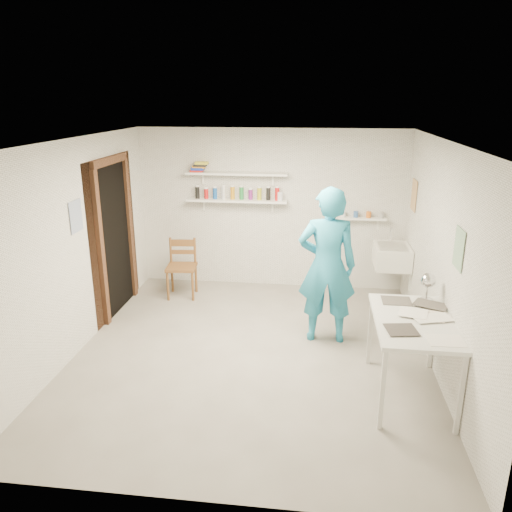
# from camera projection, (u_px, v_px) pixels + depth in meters

# --- Properties ---
(floor) EXTENTS (4.00, 4.50, 0.02)m
(floor) POSITION_uv_depth(u_px,v_px,m) (252.00, 354.00, 5.77)
(floor) COLOR slate
(floor) RESTS_ON ground
(ceiling) EXTENTS (4.00, 4.50, 0.02)m
(ceiling) POSITION_uv_depth(u_px,v_px,m) (251.00, 140.00, 5.03)
(ceiling) COLOR silver
(ceiling) RESTS_ON wall_back
(wall_back) EXTENTS (4.00, 0.02, 2.40)m
(wall_back) POSITION_uv_depth(u_px,v_px,m) (271.00, 209.00, 7.54)
(wall_back) COLOR silver
(wall_back) RESTS_ON ground
(wall_front) EXTENTS (4.00, 0.02, 2.40)m
(wall_front) POSITION_uv_depth(u_px,v_px,m) (206.00, 357.00, 3.26)
(wall_front) COLOR silver
(wall_front) RESTS_ON ground
(wall_left) EXTENTS (0.02, 4.50, 2.40)m
(wall_left) POSITION_uv_depth(u_px,v_px,m) (75.00, 247.00, 5.63)
(wall_left) COLOR silver
(wall_left) RESTS_ON ground
(wall_right) EXTENTS (0.02, 4.50, 2.40)m
(wall_right) POSITION_uv_depth(u_px,v_px,m) (444.00, 261.00, 5.16)
(wall_right) COLOR silver
(wall_right) RESTS_ON ground
(doorway_recess) EXTENTS (0.02, 0.90, 2.00)m
(doorway_recess) POSITION_uv_depth(u_px,v_px,m) (115.00, 239.00, 6.69)
(doorway_recess) COLOR black
(doorway_recess) RESTS_ON wall_left
(corridor_box) EXTENTS (1.40, 1.50, 2.10)m
(corridor_box) POSITION_uv_depth(u_px,v_px,m) (64.00, 234.00, 6.75)
(corridor_box) COLOR brown
(corridor_box) RESTS_ON ground
(door_lintel) EXTENTS (0.06, 1.05, 0.10)m
(door_lintel) POSITION_uv_depth(u_px,v_px,m) (109.00, 160.00, 6.36)
(door_lintel) COLOR brown
(door_lintel) RESTS_ON wall_left
(door_jamb_near) EXTENTS (0.06, 0.10, 2.00)m
(door_jamb_near) POSITION_uv_depth(u_px,v_px,m) (101.00, 250.00, 6.21)
(door_jamb_near) COLOR brown
(door_jamb_near) RESTS_ON ground
(door_jamb_far) EXTENTS (0.06, 0.10, 2.00)m
(door_jamb_far) POSITION_uv_depth(u_px,v_px,m) (130.00, 230.00, 7.16)
(door_jamb_far) COLOR brown
(door_jamb_far) RESTS_ON ground
(shelf_lower) EXTENTS (1.50, 0.22, 0.03)m
(shelf_lower) POSITION_uv_depth(u_px,v_px,m) (237.00, 200.00, 7.43)
(shelf_lower) COLOR white
(shelf_lower) RESTS_ON wall_back
(shelf_upper) EXTENTS (1.50, 0.22, 0.03)m
(shelf_upper) POSITION_uv_depth(u_px,v_px,m) (237.00, 174.00, 7.30)
(shelf_upper) COLOR white
(shelf_upper) RESTS_ON wall_back
(ledge_shelf) EXTENTS (0.70, 0.14, 0.03)m
(ledge_shelf) POSITION_uv_depth(u_px,v_px,m) (362.00, 218.00, 7.32)
(ledge_shelf) COLOR white
(ledge_shelf) RESTS_ON wall_back
(poster_left) EXTENTS (0.01, 0.28, 0.36)m
(poster_left) POSITION_uv_depth(u_px,v_px,m) (76.00, 216.00, 5.57)
(poster_left) COLOR #334C7F
(poster_left) RESTS_ON wall_left
(poster_right_a) EXTENTS (0.01, 0.34, 0.42)m
(poster_right_a) POSITION_uv_depth(u_px,v_px,m) (414.00, 195.00, 6.76)
(poster_right_a) COLOR #995933
(poster_right_a) RESTS_ON wall_right
(poster_right_b) EXTENTS (0.01, 0.30, 0.38)m
(poster_right_b) POSITION_uv_depth(u_px,v_px,m) (459.00, 249.00, 4.56)
(poster_right_b) COLOR #3F724C
(poster_right_b) RESTS_ON wall_right
(belfast_sink) EXTENTS (0.48, 0.60, 0.30)m
(belfast_sink) POSITION_uv_depth(u_px,v_px,m) (392.00, 256.00, 6.95)
(belfast_sink) COLOR white
(belfast_sink) RESTS_ON wall_right
(man) EXTENTS (0.70, 0.47, 1.88)m
(man) POSITION_uv_depth(u_px,v_px,m) (327.00, 266.00, 5.82)
(man) COLOR teal
(man) RESTS_ON ground
(wall_clock) EXTENTS (0.34, 0.05, 0.34)m
(wall_clock) POSITION_uv_depth(u_px,v_px,m) (329.00, 235.00, 5.94)
(wall_clock) COLOR #F4E8A6
(wall_clock) RESTS_ON man
(wooden_chair) EXTENTS (0.46, 0.44, 0.90)m
(wooden_chair) POSITION_uv_depth(u_px,v_px,m) (182.00, 267.00, 7.28)
(wooden_chair) COLOR brown
(wooden_chair) RESTS_ON ground
(work_table) EXTENTS (0.74, 1.23, 0.82)m
(work_table) POSITION_uv_depth(u_px,v_px,m) (410.00, 358.00, 4.84)
(work_table) COLOR silver
(work_table) RESTS_ON ground
(desk_lamp) EXTENTS (0.15, 0.15, 0.15)m
(desk_lamp) POSITION_uv_depth(u_px,v_px,m) (428.00, 280.00, 5.09)
(desk_lamp) COLOR silver
(desk_lamp) RESTS_ON work_table
(spray_cans) EXTENTS (1.32, 0.06, 0.17)m
(spray_cans) POSITION_uv_depth(u_px,v_px,m) (237.00, 194.00, 7.40)
(spray_cans) COLOR black
(spray_cans) RESTS_ON shelf_lower
(book_stack) EXTENTS (0.26, 0.14, 0.14)m
(book_stack) POSITION_uv_depth(u_px,v_px,m) (199.00, 167.00, 7.34)
(book_stack) COLOR red
(book_stack) RESTS_ON shelf_upper
(ledge_pots) EXTENTS (0.48, 0.07, 0.09)m
(ledge_pots) POSITION_uv_depth(u_px,v_px,m) (362.00, 214.00, 7.30)
(ledge_pots) COLOR silver
(ledge_pots) RESTS_ON ledge_shelf
(papers) EXTENTS (0.30, 0.22, 0.03)m
(papers) POSITION_uv_depth(u_px,v_px,m) (414.00, 318.00, 4.71)
(papers) COLOR silver
(papers) RESTS_ON work_table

